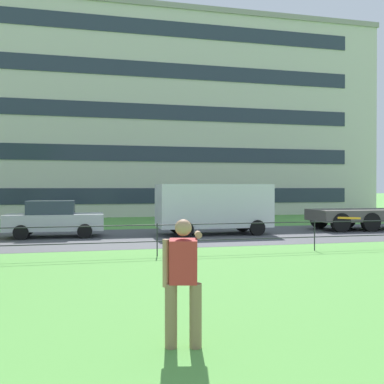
{
  "coord_description": "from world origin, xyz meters",
  "views": [
    {
      "loc": [
        0.47,
        1.18,
        2.08
      ],
      "look_at": [
        2.78,
        10.79,
        1.99
      ],
      "focal_mm": 42.12,
      "sensor_mm": 36.0,
      "label": 1
    }
  ],
  "objects_px": {
    "apartment_building_background": "(143,120)",
    "frisbee": "(349,218)",
    "panel_van_right": "(214,206)",
    "person_thrower": "(183,278)",
    "car_silver_left": "(54,219)"
  },
  "relations": [
    {
      "from": "person_thrower",
      "to": "apartment_building_background",
      "type": "relative_size",
      "value": 0.05
    },
    {
      "from": "car_silver_left",
      "to": "panel_van_right",
      "type": "relative_size",
      "value": 0.81
    },
    {
      "from": "frisbee",
      "to": "apartment_building_background",
      "type": "distance_m",
      "value": 32.98
    },
    {
      "from": "person_thrower",
      "to": "frisbee",
      "type": "distance_m",
      "value": 2.23
    },
    {
      "from": "person_thrower",
      "to": "panel_van_right",
      "type": "bearing_deg",
      "value": 72.06
    },
    {
      "from": "panel_van_right",
      "to": "apartment_building_background",
      "type": "relative_size",
      "value": 0.14
    },
    {
      "from": "apartment_building_background",
      "to": "frisbee",
      "type": "bearing_deg",
      "value": -92.86
    },
    {
      "from": "person_thrower",
      "to": "car_silver_left",
      "type": "distance_m",
      "value": 14.3
    },
    {
      "from": "person_thrower",
      "to": "panel_van_right",
      "type": "height_order",
      "value": "panel_van_right"
    },
    {
      "from": "car_silver_left",
      "to": "apartment_building_background",
      "type": "xyz_separation_m",
      "value": [
        6.04,
        17.55,
        6.94
      ]
    },
    {
      "from": "person_thrower",
      "to": "car_silver_left",
      "type": "relative_size",
      "value": 0.42
    },
    {
      "from": "car_silver_left",
      "to": "panel_van_right",
      "type": "height_order",
      "value": "panel_van_right"
    },
    {
      "from": "frisbee",
      "to": "apartment_building_background",
      "type": "bearing_deg",
      "value": 87.14
    },
    {
      "from": "frisbee",
      "to": "car_silver_left",
      "type": "bearing_deg",
      "value": 106.59
    },
    {
      "from": "frisbee",
      "to": "car_silver_left",
      "type": "xyz_separation_m",
      "value": [
        -4.42,
        14.84,
        -0.93
      ]
    }
  ]
}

